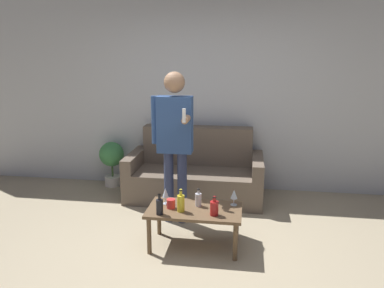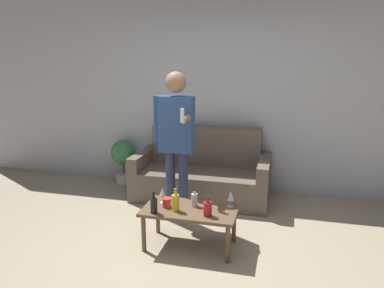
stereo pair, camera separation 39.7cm
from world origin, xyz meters
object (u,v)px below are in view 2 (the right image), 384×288
Objects in this scene: coffee_table at (190,213)px; person_standing_front at (176,134)px; couch at (202,174)px; bottle_orange at (208,208)px.

person_standing_front reaches higher than coffee_table.
couch is 1.04× the size of person_standing_front.
bottle_orange is at bearing -52.75° from person_standing_front.
couch reaches higher than coffee_table.
couch is 9.39× the size of bottle_orange.
bottle_orange is (0.20, -0.12, 0.12)m from coffee_table.
person_standing_front reaches higher than couch.
coffee_table is at bearing -60.94° from person_standing_front.
person_standing_front reaches higher than bottle_orange.
coffee_table is 0.91m from person_standing_front.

